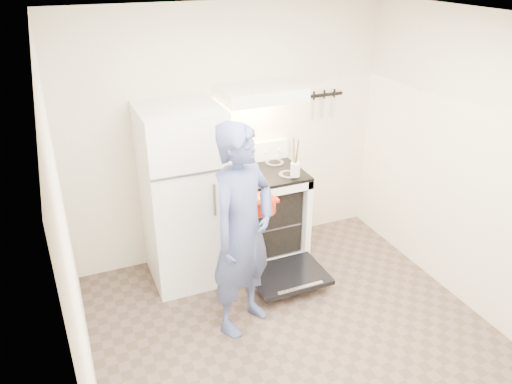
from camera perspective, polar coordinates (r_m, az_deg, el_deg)
floor at (r=4.18m, az=6.26°, el=-18.05°), size 3.60×3.60×0.00m
back_wall at (r=4.93m, az=-3.09°, el=6.48°), size 3.20×0.02×2.50m
refrigerator at (r=4.62m, az=-8.24°, el=-0.53°), size 0.70×0.70×1.70m
stove_body at (r=5.06m, az=0.84°, el=-2.79°), size 0.76×0.65×0.92m
cooktop at (r=4.85m, az=0.88°, el=2.14°), size 0.76×0.65×0.03m
backsplash at (r=5.04m, az=-0.41°, el=4.54°), size 0.76×0.07×0.20m
oven_door at (r=4.78m, az=3.71°, el=-9.49°), size 0.70×0.54×0.04m
oven_rack at (r=5.07m, az=0.84°, el=-2.99°), size 0.60×0.52×0.01m
range_hood at (r=4.65m, az=0.57°, el=11.25°), size 0.76×0.50×0.12m
knife_strip at (r=5.26m, az=7.91°, el=10.94°), size 0.40×0.02×0.03m
pizza_stone at (r=5.12m, az=0.42°, el=-2.45°), size 0.34×0.34×0.02m
tea_kettle at (r=4.90m, az=-2.62°, el=4.28°), size 0.22×0.18×0.27m
utensil_jar at (r=4.67m, az=4.51°, el=2.58°), size 0.10×0.10×0.13m
person at (r=3.93m, az=-1.53°, el=-4.55°), size 0.78×0.70×1.79m
dutch_oven at (r=4.24m, az=0.64°, el=-1.52°), size 0.32×0.25×0.21m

